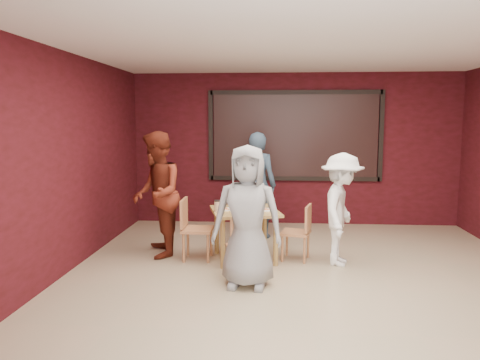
# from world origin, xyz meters

# --- Properties ---
(floor) EXTENTS (7.00, 7.00, 0.00)m
(floor) POSITION_xyz_m (0.00, 0.00, 0.00)
(floor) COLOR tan
(floor) RESTS_ON ground
(window_blinds) EXTENTS (3.00, 0.02, 1.50)m
(window_blinds) POSITION_xyz_m (0.00, 3.45, 1.65)
(window_blinds) COLOR black
(dining_table) EXTENTS (1.07, 1.07, 0.86)m
(dining_table) POSITION_xyz_m (-0.78, 1.13, 0.62)
(dining_table) COLOR #B29049
(dining_table) RESTS_ON floor
(chair_front) EXTENTS (0.47, 0.47, 0.79)m
(chair_front) POSITION_xyz_m (-0.73, 0.26, 0.45)
(chair_front) COLOR #C47E4C
(chair_front) RESTS_ON floor
(chair_back) EXTENTS (0.42, 0.42, 0.85)m
(chair_back) POSITION_xyz_m (-0.79, 1.90, 0.48)
(chair_back) COLOR #C47E4C
(chair_back) RESTS_ON floor
(chair_left) EXTENTS (0.42, 0.42, 0.86)m
(chair_left) POSITION_xyz_m (-1.51, 1.08, 0.48)
(chair_left) COLOR #C47E4C
(chair_left) RESTS_ON floor
(chair_right) EXTENTS (0.46, 0.46, 0.78)m
(chair_right) POSITION_xyz_m (-0.00, 1.14, 0.44)
(chair_right) COLOR #C47E4C
(chair_right) RESTS_ON floor
(diner_front) EXTENTS (0.86, 0.60, 1.66)m
(diner_front) POSITION_xyz_m (-0.68, 0.07, 0.83)
(diner_front) COLOR gray
(diner_front) RESTS_ON floor
(diner_back) EXTENTS (0.72, 0.56, 1.75)m
(diner_back) POSITION_xyz_m (-0.65, 2.42, 0.88)
(diner_back) COLOR #32475A
(diner_back) RESTS_ON floor
(diner_left) EXTENTS (0.89, 1.02, 1.79)m
(diner_left) POSITION_xyz_m (-2.04, 1.22, 0.89)
(diner_left) COLOR maroon
(diner_left) RESTS_ON floor
(diner_right) EXTENTS (0.80, 1.09, 1.51)m
(diner_right) POSITION_xyz_m (0.53, 1.00, 0.75)
(diner_right) COLOR white
(diner_right) RESTS_ON floor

